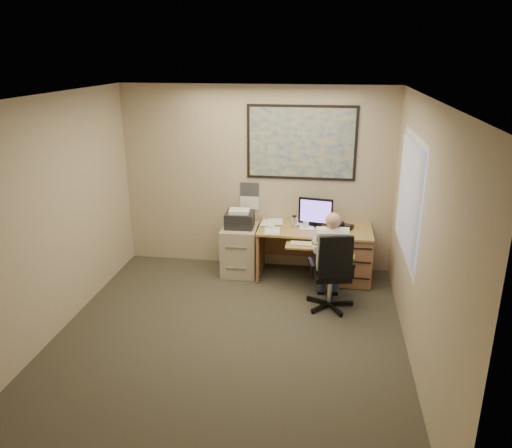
# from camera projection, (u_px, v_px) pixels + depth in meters

# --- Properties ---
(room_shell) EXTENTS (4.00, 4.50, 2.70)m
(room_shell) POSITION_uv_depth(u_px,v_px,m) (225.00, 230.00, 5.24)
(room_shell) COLOR #363229
(room_shell) RESTS_ON ground
(desk) EXTENTS (1.60, 0.97, 1.15)m
(desk) POSITION_uv_depth(u_px,v_px,m) (338.00, 249.00, 7.14)
(desk) COLOR #A78947
(desk) RESTS_ON ground
(world_map) EXTENTS (1.56, 0.03, 1.06)m
(world_map) POSITION_uv_depth(u_px,v_px,m) (301.00, 143.00, 7.06)
(world_map) COLOR #1E4C93
(world_map) RESTS_ON room_shell
(wall_calendar) EXTENTS (0.28, 0.01, 0.42)m
(wall_calendar) POSITION_uv_depth(u_px,v_px,m) (249.00, 196.00, 7.43)
(wall_calendar) COLOR white
(wall_calendar) RESTS_ON room_shell
(window_blinds) EXTENTS (0.06, 1.40, 1.30)m
(window_blinds) POSITION_uv_depth(u_px,v_px,m) (409.00, 198.00, 5.65)
(window_blinds) COLOR beige
(window_blinds) RESTS_ON room_shell
(filing_cabinet) EXTENTS (0.52, 0.62, 0.98)m
(filing_cabinet) POSITION_uv_depth(u_px,v_px,m) (240.00, 245.00, 7.35)
(filing_cabinet) COLOR #B8A894
(filing_cabinet) RESTS_ON ground
(office_chair) EXTENTS (0.74, 0.74, 1.05)m
(office_chair) POSITION_uv_depth(u_px,v_px,m) (329.00, 286.00, 6.32)
(office_chair) COLOR black
(office_chair) RESTS_ON ground
(person) EXTENTS (0.55, 0.76, 1.26)m
(person) POSITION_uv_depth(u_px,v_px,m) (331.00, 261.00, 6.28)
(person) COLOR white
(person) RESTS_ON office_chair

